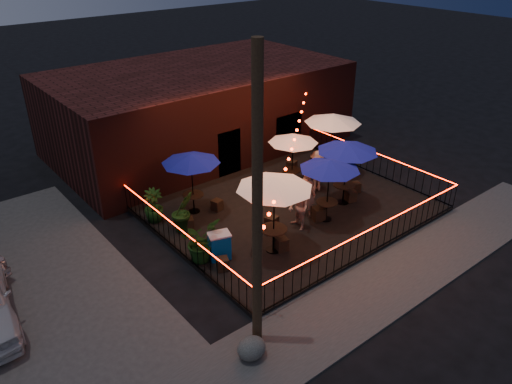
# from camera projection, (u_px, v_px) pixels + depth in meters

# --- Properties ---
(ground) EXTENTS (110.00, 110.00, 0.00)m
(ground) POSITION_uv_depth(u_px,v_px,m) (327.00, 233.00, 18.32)
(ground) COLOR black
(ground) RESTS_ON ground
(patio) EXTENTS (10.00, 8.00, 0.15)m
(patio) POSITION_uv_depth(u_px,v_px,m) (290.00, 210.00, 19.66)
(patio) COLOR black
(patio) RESTS_ON ground
(sidewalk) EXTENTS (18.00, 2.50, 0.05)m
(sidewalk) POSITION_uv_depth(u_px,v_px,m) (400.00, 274.00, 16.06)
(sidewalk) COLOR #3E3C39
(sidewalk) RESTS_ON ground
(brick_building) EXTENTS (14.00, 8.00, 4.00)m
(brick_building) POSITION_uv_depth(u_px,v_px,m) (198.00, 108.00, 24.83)
(brick_building) COLOR black
(brick_building) RESTS_ON ground
(utility_pole) EXTENTS (0.26, 0.26, 8.00)m
(utility_pole) POSITION_uv_depth(u_px,v_px,m) (257.00, 213.00, 11.66)
(utility_pole) COLOR #342015
(utility_pole) RESTS_ON ground
(fence_front) EXTENTS (10.00, 0.04, 1.04)m
(fence_front) POSITION_uv_depth(u_px,v_px,m) (372.00, 241.00, 16.63)
(fence_front) COLOR black
(fence_front) RESTS_ON patio
(fence_left) EXTENTS (0.04, 8.00, 1.04)m
(fence_left) POSITION_uv_depth(u_px,v_px,m) (180.00, 241.00, 16.61)
(fence_left) COLOR black
(fence_left) RESTS_ON patio
(fence_right) EXTENTS (0.04, 8.00, 1.04)m
(fence_right) POSITION_uv_depth(u_px,v_px,m) (374.00, 163.00, 22.16)
(fence_right) COLOR black
(fence_right) RESTS_ON patio
(festoon_lights) EXTENTS (10.02, 8.72, 1.32)m
(festoon_lights) POSITION_uv_depth(u_px,v_px,m) (277.00, 163.00, 17.75)
(festoon_lights) COLOR red
(festoon_lights) RESTS_ON ground
(cafe_table_0) EXTENTS (3.21, 3.21, 2.78)m
(cafe_table_0) POSITION_uv_depth(u_px,v_px,m) (275.00, 184.00, 15.88)
(cafe_table_0) COLOR black
(cafe_table_0) RESTS_ON patio
(cafe_table_1) EXTENTS (2.44, 2.44, 2.43)m
(cafe_table_1) POSITION_uv_depth(u_px,v_px,m) (191.00, 159.00, 18.37)
(cafe_table_1) COLOR black
(cafe_table_1) RESTS_ON patio
(cafe_table_2) EXTENTS (2.75, 2.75, 2.45)m
(cafe_table_2) POSITION_uv_depth(u_px,v_px,m) (330.00, 166.00, 17.84)
(cafe_table_2) COLOR black
(cafe_table_2) RESTS_ON patio
(cafe_table_3) EXTENTS (2.18, 2.18, 2.29)m
(cafe_table_3) POSITION_uv_depth(u_px,v_px,m) (293.00, 140.00, 20.46)
(cafe_table_3) COLOR black
(cafe_table_3) RESTS_ON patio
(cafe_table_4) EXTENTS (3.08, 3.08, 2.61)m
(cafe_table_4) POSITION_uv_depth(u_px,v_px,m) (348.00, 148.00, 18.93)
(cafe_table_4) COLOR black
(cafe_table_4) RESTS_ON patio
(cafe_table_5) EXTENTS (2.60, 2.60, 2.72)m
(cafe_table_5) POSITION_uv_depth(u_px,v_px,m) (333.00, 119.00, 21.47)
(cafe_table_5) COLOR black
(cafe_table_5) RESTS_ON patio
(bistro_chair_0) EXTENTS (0.48, 0.48, 0.43)m
(bistro_chair_0) POSITION_uv_depth(u_px,v_px,m) (223.00, 264.00, 15.99)
(bistro_chair_0) COLOR black
(bistro_chair_0) RESTS_ON patio
(bistro_chair_1) EXTENTS (0.47, 0.47, 0.46)m
(bistro_chair_1) POSITION_uv_depth(u_px,v_px,m) (282.00, 244.00, 16.98)
(bistro_chair_1) COLOR black
(bistro_chair_1) RESTS_ON patio
(bistro_chair_2) EXTENTS (0.49, 0.49, 0.44)m
(bistro_chair_2) POSITION_uv_depth(u_px,v_px,m) (188.00, 224.00, 18.17)
(bistro_chair_2) COLOR black
(bistro_chair_2) RESTS_ON patio
(bistro_chair_3) EXTENTS (0.43, 0.43, 0.43)m
(bistro_chair_3) POSITION_uv_depth(u_px,v_px,m) (217.00, 205.00, 19.43)
(bistro_chair_3) COLOR black
(bistro_chair_3) RESTS_ON patio
(bistro_chair_4) EXTENTS (0.52, 0.52, 0.49)m
(bistro_chair_4) POSITION_uv_depth(u_px,v_px,m) (272.00, 222.00, 18.21)
(bistro_chair_4) COLOR black
(bistro_chair_4) RESTS_ON patio
(bistro_chair_5) EXTENTS (0.53, 0.53, 0.50)m
(bistro_chair_5) POSITION_uv_depth(u_px,v_px,m) (318.00, 214.00, 18.75)
(bistro_chair_5) COLOR black
(bistro_chair_5) RESTS_ON patio
(bistro_chair_6) EXTENTS (0.41, 0.41, 0.45)m
(bistro_chair_6) POSITION_uv_depth(u_px,v_px,m) (245.00, 188.00, 20.65)
(bistro_chair_6) COLOR black
(bistro_chair_6) RESTS_ON patio
(bistro_chair_7) EXTENTS (0.46, 0.46, 0.49)m
(bistro_chair_7) POSITION_uv_depth(u_px,v_px,m) (286.00, 178.00, 21.48)
(bistro_chair_7) COLOR black
(bistro_chair_7) RESTS_ON patio
(bistro_chair_8) EXTENTS (0.46, 0.46, 0.46)m
(bistro_chair_8) POSITION_uv_depth(u_px,v_px,m) (350.00, 196.00, 20.08)
(bistro_chair_8) COLOR black
(bistro_chair_8) RESTS_ON patio
(bistro_chair_9) EXTENTS (0.45, 0.45, 0.42)m
(bistro_chair_9) POSITION_uv_depth(u_px,v_px,m) (355.00, 187.00, 20.80)
(bistro_chair_9) COLOR black
(bistro_chair_9) RESTS_ON patio
(bistro_chair_10) EXTENTS (0.51, 0.51, 0.46)m
(bistro_chair_10) POSITION_uv_depth(u_px,v_px,m) (292.00, 166.00, 22.62)
(bistro_chair_10) COLOR black
(bistro_chair_10) RESTS_ON patio
(bistro_chair_11) EXTENTS (0.48, 0.48, 0.47)m
(bistro_chair_11) POSITION_uv_depth(u_px,v_px,m) (316.00, 160.00, 23.15)
(bistro_chair_11) COLOR black
(bistro_chair_11) RESTS_ON patio
(patron_a) EXTENTS (0.56, 0.76, 1.89)m
(patron_a) POSITION_uv_depth(u_px,v_px,m) (308.00, 193.00, 18.76)
(patron_a) COLOR #CCA38D
(patron_a) RESTS_ON patio
(patron_b) EXTENTS (0.78, 0.94, 1.73)m
(patron_b) POSITION_uv_depth(u_px,v_px,m) (299.00, 208.00, 17.92)
(patron_b) COLOR beige
(patron_b) RESTS_ON patio
(patron_c) EXTENTS (1.29, 1.02, 1.75)m
(patron_c) POSITION_uv_depth(u_px,v_px,m) (317.00, 171.00, 20.64)
(patron_c) COLOR #E2B391
(patron_c) RESTS_ON patio
(potted_shrub_a) EXTENTS (1.61, 1.53, 1.41)m
(potted_shrub_a) POSITION_uv_depth(u_px,v_px,m) (200.00, 241.00, 16.30)
(potted_shrub_a) COLOR #123C0F
(potted_shrub_a) RESTS_ON patio
(potted_shrub_b) EXTENTS (0.88, 0.72, 1.54)m
(potted_shrub_b) POSITION_uv_depth(u_px,v_px,m) (183.00, 211.00, 17.89)
(potted_shrub_b) COLOR #1B3711
(potted_shrub_b) RESTS_ON patio
(potted_shrub_c) EXTENTS (0.82, 0.82, 1.28)m
(potted_shrub_c) POSITION_uv_depth(u_px,v_px,m) (154.00, 206.00, 18.51)
(potted_shrub_c) COLOR #11380C
(potted_shrub_c) RESTS_ON patio
(cooler) EXTENTS (0.85, 0.71, 0.95)m
(cooler) POSITION_uv_depth(u_px,v_px,m) (220.00, 246.00, 16.44)
(cooler) COLOR #0854A9
(cooler) RESTS_ON patio
(boulder) EXTENTS (0.97, 0.87, 0.65)m
(boulder) POSITION_uv_depth(u_px,v_px,m) (252.00, 348.00, 12.82)
(boulder) COLOR #42423E
(boulder) RESTS_ON ground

